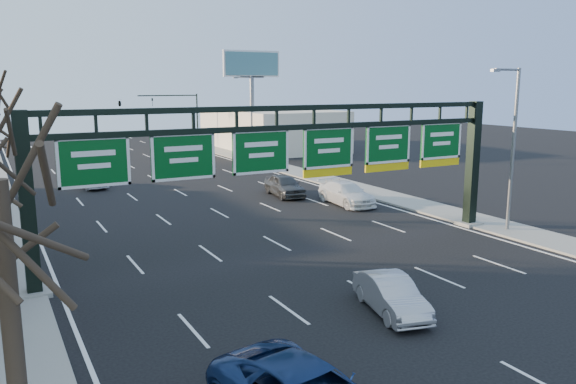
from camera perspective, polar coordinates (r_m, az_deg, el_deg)
ground at (r=21.42m, az=11.52°, el=-11.62°), size 160.00×160.00×0.00m
sidewalk_right at (r=44.20m, az=7.60°, el=0.24°), size 3.00×120.00×0.12m
lane_markings at (r=38.20m, az=-8.11°, el=-1.52°), size 21.60×120.00×0.01m
sign_gantry at (r=26.72m, az=1.07°, el=3.36°), size 24.60×1.20×7.20m
building_right_distant at (r=73.10m, az=-1.73°, el=6.42°), size 12.00×20.00×5.00m
streetlight_near at (r=33.12m, az=21.81°, el=4.82°), size 2.15×0.22×9.00m
streetlight_far at (r=60.68m, az=-3.84°, el=7.94°), size 2.15×0.22×9.00m
billboard_right at (r=66.20m, az=-3.70°, el=11.63°), size 7.00×0.50×12.00m
traffic_signal_mast at (r=72.50m, az=-13.84°, el=8.45°), size 10.16×0.54×7.00m
car_silver_sedan at (r=20.86m, az=10.43°, el=-10.23°), size 2.31×4.26×1.33m
car_white_wagon at (r=38.82m, az=5.93°, el=-0.14°), size 2.33×5.31×1.52m
car_grey_far at (r=41.53m, az=-0.35°, el=0.69°), size 2.38×4.86×1.59m
car_silver_distant at (r=47.63m, az=-19.38°, el=1.30°), size 2.03×4.56×1.45m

